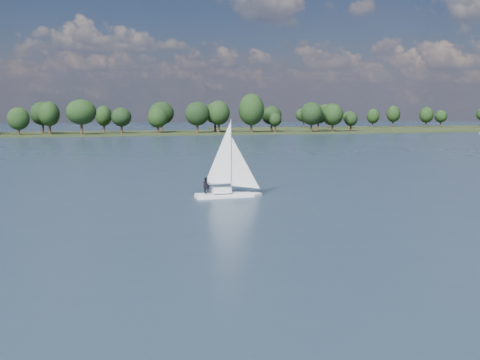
# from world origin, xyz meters

# --- Properties ---
(ground) EXTENTS (700.00, 700.00, 0.00)m
(ground) POSITION_xyz_m (0.00, 100.00, 0.00)
(ground) COLOR #233342
(ground) RESTS_ON ground
(far_shore) EXTENTS (660.00, 40.00, 1.50)m
(far_shore) POSITION_xyz_m (0.00, 212.00, 0.00)
(far_shore) COLOR black
(far_shore) RESTS_ON ground
(far_shore_back) EXTENTS (220.00, 30.00, 1.40)m
(far_shore_back) POSITION_xyz_m (160.00, 260.00, 0.00)
(far_shore_back) COLOR black
(far_shore_back) RESTS_ON ground
(sailboat) EXTENTS (6.60, 1.93, 8.66)m
(sailboat) POSITION_xyz_m (1.93, 40.82, 2.42)
(sailboat) COLOR white
(sailboat) RESTS_ON ground
(treeline) EXTENTS (562.89, 74.00, 18.74)m
(treeline) POSITION_xyz_m (-5.67, 207.89, 8.10)
(treeline) COLOR black
(treeline) RESTS_ON ground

